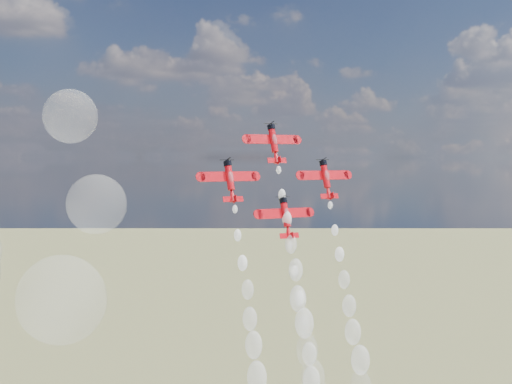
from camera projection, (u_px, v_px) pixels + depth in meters
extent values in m
cylinder|color=red|center=(273.00, 140.00, 162.09)|extent=(1.53, 3.24, 5.88)
cylinder|color=black|center=(271.00, 127.00, 162.80)|extent=(1.75, 2.00, 1.59)
cube|color=red|center=(272.00, 139.00, 162.49)|extent=(13.33, 0.92, 2.15)
cube|color=white|center=(258.00, 139.00, 160.90)|extent=(5.25, 0.22, 0.58)
cube|color=white|center=(286.00, 140.00, 164.30)|extent=(5.25, 0.22, 0.58)
cube|color=red|center=(277.00, 160.00, 160.81)|extent=(4.81, 0.50, 1.18)
cube|color=red|center=(279.00, 160.00, 160.06)|extent=(0.15, 2.21, 1.93)
ellipsoid|color=silver|center=(275.00, 140.00, 161.55)|extent=(1.20, 1.87, 2.91)
cone|color=red|center=(276.00, 157.00, 161.10)|extent=(1.53, 2.35, 3.18)
cylinder|color=red|center=(230.00, 177.00, 154.19)|extent=(1.53, 3.24, 5.88)
cylinder|color=black|center=(228.00, 164.00, 154.90)|extent=(1.75, 2.00, 1.59)
cube|color=red|center=(229.00, 176.00, 154.59)|extent=(13.33, 0.92, 2.15)
cube|color=white|center=(213.00, 177.00, 153.00)|extent=(5.25, 0.22, 0.58)
cube|color=white|center=(243.00, 176.00, 156.40)|extent=(5.25, 0.22, 0.58)
cube|color=red|center=(233.00, 199.00, 152.91)|extent=(4.81, 0.50, 1.18)
cube|color=red|center=(235.00, 199.00, 152.16)|extent=(0.15, 2.21, 1.93)
ellipsoid|color=silver|center=(231.00, 177.00, 153.65)|extent=(1.20, 1.87, 2.91)
cone|color=red|center=(232.00, 195.00, 153.20)|extent=(1.53, 2.35, 3.18)
cylinder|color=red|center=(325.00, 176.00, 165.95)|extent=(1.53, 3.24, 5.88)
cylinder|color=black|center=(323.00, 164.00, 166.66)|extent=(1.75, 2.00, 1.59)
cube|color=red|center=(324.00, 175.00, 166.35)|extent=(13.33, 0.92, 2.15)
cube|color=white|center=(311.00, 175.00, 164.76)|extent=(5.25, 0.22, 0.58)
cube|color=white|center=(337.00, 175.00, 168.17)|extent=(5.25, 0.22, 0.58)
cube|color=red|center=(329.00, 196.00, 164.67)|extent=(4.81, 0.50, 1.18)
cube|color=red|center=(332.00, 196.00, 163.92)|extent=(0.15, 2.21, 1.93)
ellipsoid|color=silver|center=(327.00, 176.00, 165.41)|extent=(1.20, 1.87, 2.91)
cone|color=red|center=(329.00, 193.00, 164.97)|extent=(1.53, 2.35, 3.18)
cylinder|color=red|center=(285.00, 214.00, 158.05)|extent=(1.53, 3.24, 5.88)
cylinder|color=black|center=(283.00, 201.00, 158.76)|extent=(1.75, 2.00, 1.59)
cube|color=red|center=(284.00, 213.00, 158.45)|extent=(13.33, 0.92, 2.15)
cube|color=white|center=(270.00, 214.00, 156.86)|extent=(5.25, 0.22, 0.58)
cube|color=white|center=(298.00, 213.00, 160.27)|extent=(5.25, 0.22, 0.58)
cube|color=red|center=(289.00, 236.00, 156.77)|extent=(4.81, 0.50, 1.18)
cube|color=red|center=(291.00, 236.00, 156.02)|extent=(0.15, 2.21, 1.93)
ellipsoid|color=silver|center=(287.00, 214.00, 157.51)|extent=(1.20, 1.87, 2.91)
cone|color=red|center=(288.00, 232.00, 157.07)|extent=(1.53, 2.35, 3.18)
sphere|color=white|center=(279.00, 170.00, 160.43)|extent=(1.04, 1.04, 1.04)
sphere|color=white|center=(282.00, 195.00, 159.29)|extent=(1.50, 1.50, 1.50)
sphere|color=white|center=(287.00, 219.00, 157.75)|extent=(1.96, 1.96, 1.96)
sphere|color=white|center=(291.00, 244.00, 156.53)|extent=(2.42, 2.42, 2.42)
sphere|color=white|center=(296.00, 270.00, 154.97)|extent=(2.88, 2.88, 2.88)
sphere|color=white|center=(298.00, 299.00, 153.82)|extent=(3.34, 3.34, 3.34)
sphere|color=white|center=(304.00, 323.00, 152.91)|extent=(3.80, 3.80, 3.80)
sphere|color=white|center=(307.00, 350.00, 150.97)|extent=(4.26, 4.26, 4.26)
sphere|color=white|center=(313.00, 378.00, 150.37)|extent=(4.72, 4.72, 4.72)
sphere|color=white|center=(235.00, 209.00, 152.51)|extent=(1.04, 1.04, 1.04)
sphere|color=white|center=(238.00, 235.00, 151.06)|extent=(1.50, 1.50, 1.50)
sphere|color=white|center=(243.00, 263.00, 149.91)|extent=(1.96, 1.96, 1.96)
sphere|color=white|center=(248.00, 290.00, 148.44)|extent=(2.42, 2.42, 2.42)
sphere|color=white|center=(250.00, 319.00, 146.90)|extent=(2.88, 2.88, 2.88)
sphere|color=white|center=(254.00, 345.00, 145.56)|extent=(3.34, 3.34, 3.34)
sphere|color=white|center=(257.00, 377.00, 144.31)|extent=(3.80, 3.80, 3.80)
sphere|color=white|center=(330.00, 205.00, 164.30)|extent=(1.04, 1.04, 1.04)
sphere|color=white|center=(335.00, 230.00, 162.99)|extent=(1.50, 1.50, 1.50)
sphere|color=white|center=(340.00, 254.00, 161.32)|extent=(1.96, 1.96, 1.96)
sphere|color=white|center=(344.00, 279.00, 160.02)|extent=(2.42, 2.42, 2.42)
sphere|color=white|center=(349.00, 306.00, 158.78)|extent=(2.88, 2.88, 2.88)
sphere|color=white|center=(353.00, 332.00, 157.55)|extent=(3.34, 3.34, 3.34)
sphere|color=white|center=(360.00, 360.00, 156.11)|extent=(3.80, 3.80, 3.80)
sphere|color=white|center=(290.00, 246.00, 156.46)|extent=(1.04, 1.04, 1.04)
sphere|color=white|center=(295.00, 271.00, 155.20)|extent=(1.50, 1.50, 1.50)
sphere|color=white|center=(299.00, 299.00, 153.56)|extent=(1.96, 1.96, 1.96)
sphere|color=white|center=(303.00, 325.00, 152.04)|extent=(2.42, 2.42, 2.42)
sphere|color=white|center=(309.00, 354.00, 151.02)|extent=(2.88, 2.88, 2.88)
sphere|color=white|center=(312.00, 380.00, 149.35)|extent=(3.34, 3.34, 3.34)
sphere|color=white|center=(70.00, 116.00, 168.34)|extent=(12.89, 12.89, 12.89)
sphere|color=white|center=(62.00, 300.00, 155.74)|extent=(19.70, 19.70, 19.70)
sphere|color=white|center=(96.00, 204.00, 157.30)|extent=(13.29, 13.29, 13.29)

